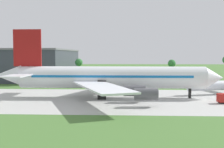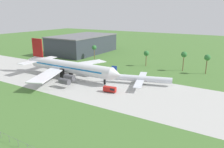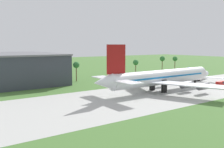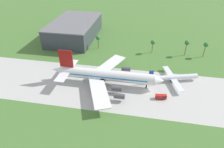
# 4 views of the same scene
# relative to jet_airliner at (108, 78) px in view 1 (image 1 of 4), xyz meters

# --- Properties ---
(ground_plane) EXTENTS (600.00, 600.00, 0.00)m
(ground_plane) POSITION_rel_jet_airliner_xyz_m (25.89, -2.77, -6.06)
(ground_plane) COLOR #477233
(taxiway_strip) EXTENTS (320.00, 44.00, 0.02)m
(taxiway_strip) POSITION_rel_jet_airliner_xyz_m (25.89, -2.77, -6.05)
(taxiway_strip) COLOR #B2B2AD
(taxiway_strip) RESTS_ON ground_plane
(jet_airliner) EXTENTS (68.67, 59.10, 20.55)m
(jet_airliner) POSITION_rel_jet_airliner_xyz_m (0.00, 0.00, 0.00)
(jet_airliner) COLOR white
(jet_airliner) RESTS_ON ground_plane
(terminal_building) EXTENTS (36.72, 61.20, 15.83)m
(terminal_building) POSITION_rel_jet_airliner_xyz_m (-43.02, 66.55, 1.87)
(terminal_building) COLOR #333842
(terminal_building) RESTS_ON ground_plane
(palm_tree_row) EXTENTS (85.87, 3.60, 12.34)m
(palm_tree_row) POSITION_rel_jet_airliner_xyz_m (32.06, 48.16, 3.33)
(palm_tree_row) COLOR brown
(palm_tree_row) RESTS_ON ground_plane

